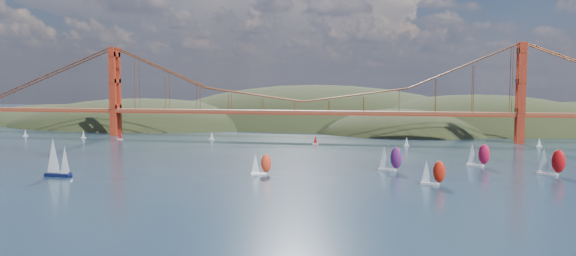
# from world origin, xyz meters

# --- Properties ---
(ground) EXTENTS (1200.00, 1200.00, 0.00)m
(ground) POSITION_xyz_m (0.00, 0.00, 0.00)
(ground) COLOR black
(ground) RESTS_ON ground
(headlands) EXTENTS (725.00, 225.00, 96.00)m
(headlands) POSITION_xyz_m (44.95, 278.29, -12.46)
(headlands) COLOR black
(headlands) RESTS_ON ground
(bridge) EXTENTS (552.00, 12.00, 55.00)m
(bridge) POSITION_xyz_m (-1.75, 180.00, 32.23)
(bridge) COLOR #994527
(bridge) RESTS_ON ground
(sloop_navy) EXTENTS (9.95, 5.78, 15.29)m
(sloop_navy) POSITION_xyz_m (-64.57, 33.12, 6.75)
(sloop_navy) COLOR #091033
(sloop_navy) RESTS_ON ground
(racer_0) EXTENTS (7.62, 4.62, 8.53)m
(racer_0) POSITION_xyz_m (5.65, 50.53, 4.03)
(racer_0) COLOR white
(racer_0) RESTS_ON ground
(racer_1) EXTENTS (8.09, 3.92, 9.12)m
(racer_1) POSITION_xyz_m (65.52, 41.86, 4.31)
(racer_1) COLOR silver
(racer_1) RESTS_ON ground
(racer_2) EXTENTS (9.61, 6.41, 10.75)m
(racer_2) POSITION_xyz_m (108.57, 69.65, 5.08)
(racer_2) COLOR silver
(racer_2) RESTS_ON ground
(racer_3) EXTENTS (9.12, 5.36, 10.22)m
(racer_3) POSITION_xyz_m (85.73, 86.81, 4.83)
(racer_3) COLOR silver
(racer_3) RESTS_ON ground
(racer_rwb) EXTENTS (9.30, 5.28, 10.42)m
(racer_rwb) POSITION_xyz_m (51.52, 68.69, 4.92)
(racer_rwb) COLOR silver
(racer_rwb) RESTS_ON ground
(distant_boat_0) EXTENTS (3.00, 2.00, 4.70)m
(distant_boat_0) POSITION_xyz_m (-170.98, 161.90, 2.41)
(distant_boat_0) COLOR silver
(distant_boat_0) RESTS_ON ground
(distant_boat_1) EXTENTS (3.00, 2.00, 4.70)m
(distant_boat_1) POSITION_xyz_m (-130.25, 159.41, 2.41)
(distant_boat_1) COLOR silver
(distant_boat_1) RESTS_ON ground
(distant_boat_2) EXTENTS (3.00, 2.00, 4.70)m
(distant_boat_2) POSITION_xyz_m (-104.23, 155.19, 2.41)
(distant_boat_2) COLOR silver
(distant_boat_2) RESTS_ON ground
(distant_boat_3) EXTENTS (3.00, 2.00, 4.70)m
(distant_boat_3) POSITION_xyz_m (-52.19, 166.43, 2.41)
(distant_boat_3) COLOR silver
(distant_boat_3) RESTS_ON ground
(distant_boat_4) EXTENTS (3.00, 2.00, 4.70)m
(distant_boat_4) POSITION_xyz_m (126.50, 162.99, 2.41)
(distant_boat_4) COLOR silver
(distant_boat_4) RESTS_ON ground
(distant_boat_8) EXTENTS (3.00, 2.00, 4.70)m
(distant_boat_8) POSITION_xyz_m (59.13, 154.52, 2.41)
(distant_boat_8) COLOR silver
(distant_boat_8) RESTS_ON ground
(distant_boat_9) EXTENTS (3.00, 2.00, 4.70)m
(distant_boat_9) POSITION_xyz_m (10.81, 153.83, 2.41)
(distant_boat_9) COLOR silver
(distant_boat_9) RESTS_ON ground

